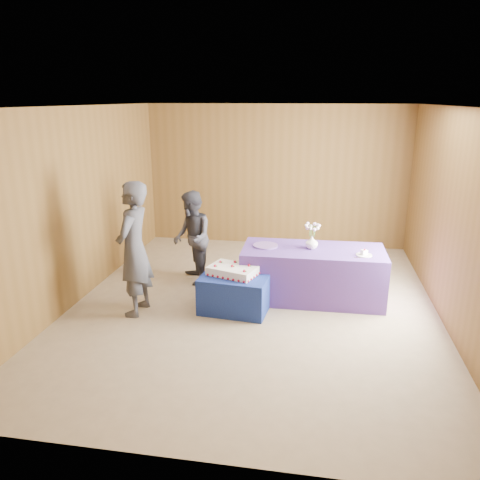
% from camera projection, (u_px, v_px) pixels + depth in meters
% --- Properties ---
extents(ground, '(6.00, 6.00, 0.00)m').
position_uv_depth(ground, '(253.00, 305.00, 6.58)').
color(ground, gray).
rests_on(ground, ground).
extents(room_shell, '(5.04, 6.04, 2.72)m').
position_uv_depth(room_shell, '(255.00, 178.00, 6.06)').
color(room_shell, brown).
rests_on(room_shell, ground).
extents(cake_table, '(0.97, 0.79, 0.50)m').
position_uv_depth(cake_table, '(235.00, 292.00, 6.40)').
color(cake_table, navy).
rests_on(cake_table, ground).
extents(serving_table, '(2.01, 0.93, 0.75)m').
position_uv_depth(serving_table, '(312.00, 274.00, 6.72)').
color(serving_table, '#483086').
rests_on(serving_table, ground).
extents(sheet_cake, '(0.76, 0.63, 0.15)m').
position_uv_depth(sheet_cake, '(233.00, 270.00, 6.34)').
color(sheet_cake, white).
rests_on(sheet_cake, cake_table).
extents(vase, '(0.19, 0.19, 0.18)m').
position_uv_depth(vase, '(312.00, 242.00, 6.61)').
color(vase, white).
rests_on(vase, serving_table).
extents(flower_spray, '(0.22, 0.22, 0.17)m').
position_uv_depth(flower_spray, '(313.00, 226.00, 6.54)').
color(flower_spray, '#386A2A').
rests_on(flower_spray, vase).
extents(platter, '(0.47, 0.47, 0.02)m').
position_uv_depth(platter, '(265.00, 246.00, 6.74)').
color(platter, '#7352A5').
rests_on(platter, serving_table).
extents(plate, '(0.28, 0.28, 0.01)m').
position_uv_depth(plate, '(364.00, 255.00, 6.34)').
color(plate, silver).
rests_on(plate, serving_table).
extents(cake_slice, '(0.10, 0.10, 0.09)m').
position_uv_depth(cake_slice, '(364.00, 252.00, 6.33)').
color(cake_slice, white).
rests_on(cake_slice, plate).
extents(knife, '(0.26, 0.09, 0.00)m').
position_uv_depth(knife, '(363.00, 258.00, 6.25)').
color(knife, silver).
rests_on(knife, serving_table).
extents(guest_left, '(0.45, 0.67, 1.80)m').
position_uv_depth(guest_left, '(134.00, 249.00, 6.12)').
color(guest_left, '#3B3C46').
rests_on(guest_left, ground).
extents(guest_right, '(0.80, 0.88, 1.45)m').
position_uv_depth(guest_right, '(192.00, 238.00, 7.23)').
color(guest_right, '#33333E').
rests_on(guest_right, ground).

